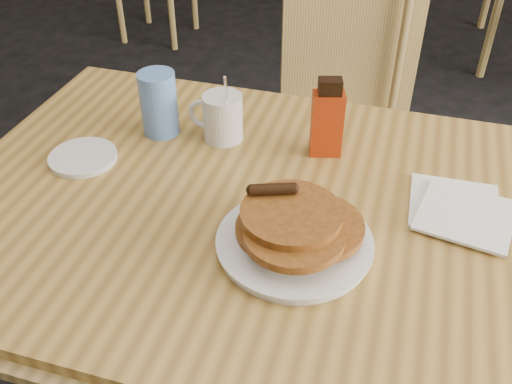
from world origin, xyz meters
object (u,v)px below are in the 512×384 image
blue_tumbler (159,104)px  chair_main_far (339,112)px  coffee_mug (222,116)px  syrup_bottle (327,120)px  pancake_plate (295,234)px  main_table (277,221)px

blue_tumbler → chair_main_far: bearing=60.2°
coffee_mug → syrup_bottle: size_ratio=0.94×
pancake_plate → syrup_bottle: 0.31m
pancake_plate → syrup_bottle: size_ratio=1.58×
blue_tumbler → main_table: bearing=-28.6°
main_table → coffee_mug: bearing=133.4°
pancake_plate → chair_main_far: bearing=94.4°
syrup_bottle → blue_tumbler: size_ratio=1.20×
syrup_bottle → blue_tumbler: (-0.37, -0.03, -0.01)m
chair_main_far → blue_tumbler: 0.69m
pancake_plate → coffee_mug: bearing=129.4°
main_table → coffee_mug: coffee_mug is taller
syrup_bottle → coffee_mug: bearing=165.7°
main_table → syrup_bottle: syrup_bottle is taller
chair_main_far → coffee_mug: (-0.18, -0.53, 0.25)m
chair_main_far → pancake_plate: chair_main_far is taller
coffee_mug → syrup_bottle: bearing=22.3°
chair_main_far → coffee_mug: chair_main_far is taller
coffee_mug → blue_tumbler: (-0.14, -0.02, 0.02)m
blue_tumbler → syrup_bottle: bearing=4.4°
coffee_mug → syrup_bottle: 0.23m
chair_main_far → syrup_bottle: (0.05, -0.52, 0.28)m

